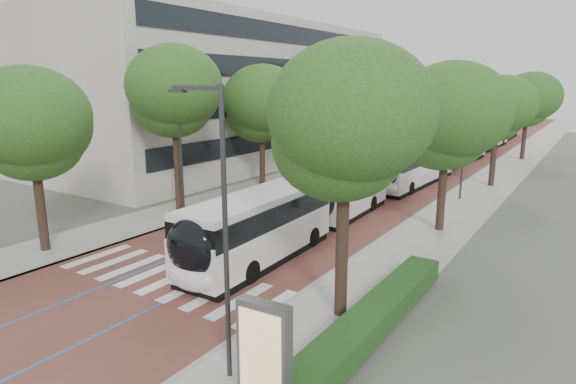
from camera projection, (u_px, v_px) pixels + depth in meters
name	position (u px, v px, depth m)	size (l,w,h in m)	color
ground	(150.00, 287.00, 19.65)	(160.00, 160.00, 0.00)	#51544C
road	(438.00, 159.00, 52.19)	(11.00, 140.00, 0.02)	brown
sidewalk_left	(374.00, 153.00, 56.20)	(4.00, 140.00, 0.12)	gray
sidewalk_right	(513.00, 165.00, 48.16)	(4.00, 140.00, 0.12)	gray
kerb_left	(389.00, 154.00, 55.19)	(0.20, 140.00, 0.14)	gray
kerb_right	(493.00, 163.00, 49.18)	(0.20, 140.00, 0.14)	gray
zebra_crossing	(171.00, 279.00, 20.35)	(10.55, 3.60, 0.01)	silver
lane_line_left	(424.00, 157.00, 53.05)	(0.12, 126.00, 0.01)	#2361B0
lane_line_right	(453.00, 160.00, 51.33)	(0.12, 126.00, 0.01)	#2361B0
office_building	(227.00, 93.00, 51.30)	(18.11, 40.00, 14.00)	#A5A399
hedge	(351.00, 339.00, 14.65)	(1.20, 14.00, 0.80)	#1A3C15
streetlight_near	(220.00, 213.00, 12.58)	(1.82, 0.20, 8.00)	#333336
streetlight_far	(462.00, 132.00, 32.92)	(1.82, 0.20, 8.00)	#333336
lamp_post_left	(181.00, 152.00, 28.50)	(0.14, 0.14, 8.00)	#333336
trees_left	(300.00, 99.00, 41.32)	(6.19, 60.30, 9.81)	black
trees_right	(483.00, 112.00, 32.61)	(6.03, 47.67, 8.95)	black
lead_bus	(301.00, 209.00, 25.29)	(3.15, 18.47, 3.20)	black
bus_queued_0	(413.00, 166.00, 38.35)	(2.99, 12.48, 3.20)	white
bus_queued_1	(455.00, 148.00, 48.69)	(3.30, 12.53, 3.20)	white
bus_queued_2	(486.00, 136.00, 59.74)	(3.09, 12.50, 3.20)	white
bus_queued_3	(503.00, 128.00, 69.70)	(2.74, 12.44, 3.20)	white
ad_panel	(264.00, 355.00, 11.77)	(1.42, 0.58, 2.91)	#59595B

